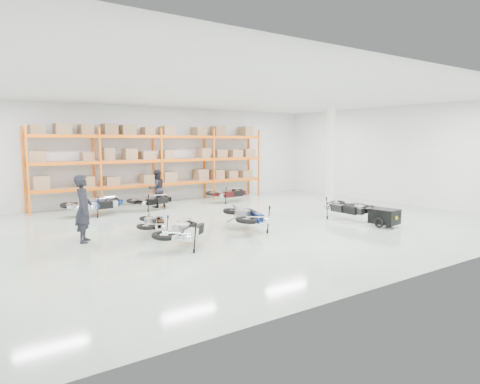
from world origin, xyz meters
TOP-DOWN VIEW (x-y plane):
  - room at (0.00, 0.00)m, footprint 18.00×18.00m
  - pallet_rack at (-0.00, 6.45)m, footprint 11.28×0.98m
  - structural_column at (5.20, 0.50)m, footprint 0.25×0.25m
  - moto_blue_centre at (-0.29, -1.07)m, footprint 1.61×2.23m
  - moto_silver_left at (-2.98, -1.86)m, footprint 2.03×1.93m
  - moto_black_far_left at (-3.05, 0.05)m, footprint 1.38×1.76m
  - moto_touring_right at (3.92, -1.63)m, footprint 1.08×2.00m
  - trailer at (3.92, -3.23)m, footprint 0.80×1.48m
  - moto_back_a at (-3.27, 4.69)m, footprint 2.11×1.58m
  - moto_back_b at (-3.63, 4.51)m, footprint 2.00×1.12m
  - moto_back_c at (-1.13, 4.64)m, footprint 1.88×1.18m
  - moto_back_d at (2.80, 4.73)m, footprint 1.89×1.03m
  - person_left at (-5.05, 0.32)m, footprint 0.71×0.84m
  - person_back at (-0.61, 5.25)m, footprint 0.86×0.70m

SIDE VIEW (x-z plane):
  - trailer at x=3.92m, z-range 0.05..0.66m
  - moto_black_far_left at x=-3.05m, z-range -0.03..0.99m
  - moto_back_c at x=-1.13m, z-range -0.03..1.10m
  - moto_back_d at x=2.80m, z-range -0.03..1.16m
  - moto_silver_left at x=-2.98m, z-range -0.03..1.18m
  - moto_back_a at x=-3.27m, z-range -0.03..1.19m
  - moto_back_b at x=-3.63m, z-range -0.04..1.21m
  - moto_touring_right at x=3.92m, z-range -0.04..1.22m
  - moto_blue_centre at x=-0.29m, z-range -0.04..1.27m
  - person_back at x=-0.61m, z-range 0.00..1.67m
  - person_left at x=-5.05m, z-range 0.00..1.95m
  - room at x=0.00m, z-range -6.75..11.25m
  - structural_column at x=5.20m, z-range 0.00..4.50m
  - pallet_rack at x=0.00m, z-range 0.45..4.07m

